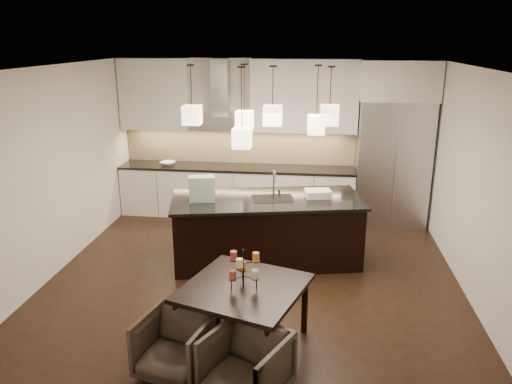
# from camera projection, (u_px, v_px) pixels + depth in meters

# --- Properties ---
(floor) EXTENTS (5.50, 5.50, 0.02)m
(floor) POSITION_uv_depth(u_px,v_px,m) (254.00, 276.00, 6.89)
(floor) COLOR black
(floor) RESTS_ON ground
(ceiling) EXTENTS (5.50, 5.50, 0.02)m
(ceiling) POSITION_uv_depth(u_px,v_px,m) (254.00, 66.00, 6.05)
(ceiling) COLOR white
(ceiling) RESTS_ON wall_back
(wall_back) EXTENTS (5.50, 0.02, 2.80)m
(wall_back) POSITION_uv_depth(u_px,v_px,m) (273.00, 137.00, 9.09)
(wall_back) COLOR silver
(wall_back) RESTS_ON ground
(wall_front) EXTENTS (5.50, 0.02, 2.80)m
(wall_front) POSITION_uv_depth(u_px,v_px,m) (210.00, 274.00, 3.85)
(wall_front) COLOR silver
(wall_front) RESTS_ON ground
(wall_left) EXTENTS (0.02, 5.50, 2.80)m
(wall_left) POSITION_uv_depth(u_px,v_px,m) (53.00, 172.00, 6.79)
(wall_left) COLOR silver
(wall_left) RESTS_ON ground
(wall_right) EXTENTS (0.02, 5.50, 2.80)m
(wall_right) POSITION_uv_depth(u_px,v_px,m) (476.00, 185.00, 6.15)
(wall_right) COLOR silver
(wall_right) RESTS_ON ground
(refrigerator) EXTENTS (1.20, 0.72, 2.15)m
(refrigerator) POSITION_uv_depth(u_px,v_px,m) (392.00, 163.00, 8.58)
(refrigerator) COLOR #B7B7BA
(refrigerator) RESTS_ON floor
(fridge_panel) EXTENTS (1.26, 0.72, 0.65)m
(fridge_panel) POSITION_uv_depth(u_px,v_px,m) (399.00, 80.00, 8.16)
(fridge_panel) COLOR silver
(fridge_panel) RESTS_ON refrigerator
(lower_cabinets) EXTENTS (4.21, 0.62, 0.88)m
(lower_cabinets) POSITION_uv_depth(u_px,v_px,m) (237.00, 192.00, 9.13)
(lower_cabinets) COLOR silver
(lower_cabinets) RESTS_ON floor
(countertop) EXTENTS (4.21, 0.66, 0.04)m
(countertop) POSITION_uv_depth(u_px,v_px,m) (236.00, 167.00, 8.99)
(countertop) COLOR black
(countertop) RESTS_ON lower_cabinets
(backsplash) EXTENTS (4.21, 0.02, 0.63)m
(backsplash) POSITION_uv_depth(u_px,v_px,m) (239.00, 146.00, 9.18)
(backsplash) COLOR beige
(backsplash) RESTS_ON countertop
(upper_cab_left) EXTENTS (1.25, 0.35, 1.25)m
(upper_cab_left) POSITION_uv_depth(u_px,v_px,m) (155.00, 94.00, 8.92)
(upper_cab_left) COLOR silver
(upper_cab_left) RESTS_ON wall_back
(upper_cab_right) EXTENTS (1.85, 0.35, 1.25)m
(upper_cab_right) POSITION_uv_depth(u_px,v_px,m) (304.00, 96.00, 8.61)
(upper_cab_right) COLOR silver
(upper_cab_right) RESTS_ON wall_back
(hood_canopy) EXTENTS (0.90, 0.52, 0.24)m
(hood_canopy) POSITION_uv_depth(u_px,v_px,m) (220.00, 121.00, 8.83)
(hood_canopy) COLOR #B7B7BA
(hood_canopy) RESTS_ON wall_back
(hood_chimney) EXTENTS (0.30, 0.28, 0.96)m
(hood_chimney) POSITION_uv_depth(u_px,v_px,m) (220.00, 86.00, 8.76)
(hood_chimney) COLOR #B7B7BA
(hood_chimney) RESTS_ON hood_canopy
(fruit_bowl) EXTENTS (0.34, 0.34, 0.06)m
(fruit_bowl) POSITION_uv_depth(u_px,v_px,m) (168.00, 163.00, 9.07)
(fruit_bowl) COLOR silver
(fruit_bowl) RESTS_ON countertop
(island_body) EXTENTS (2.77, 1.55, 0.92)m
(island_body) POSITION_uv_depth(u_px,v_px,m) (267.00, 231.00, 7.23)
(island_body) COLOR black
(island_body) RESTS_ON floor
(island_top) EXTENTS (2.87, 1.65, 0.04)m
(island_top) POSITION_uv_depth(u_px,v_px,m) (267.00, 200.00, 7.08)
(island_top) COLOR black
(island_top) RESTS_ON island_body
(faucet) EXTENTS (0.15, 0.27, 0.40)m
(faucet) POSITION_uv_depth(u_px,v_px,m) (274.00, 183.00, 7.13)
(faucet) COLOR silver
(faucet) RESTS_ON island_top
(tote_bag) EXTENTS (0.39, 0.26, 0.35)m
(tote_bag) POSITION_uv_depth(u_px,v_px,m) (202.00, 189.00, 6.92)
(tote_bag) COLOR #256239
(tote_bag) RESTS_ON island_top
(food_container) EXTENTS (0.40, 0.32, 0.10)m
(food_container) POSITION_uv_depth(u_px,v_px,m) (318.00, 194.00, 7.12)
(food_container) COLOR silver
(food_container) RESTS_ON island_top
(dining_table) EXTENTS (1.46, 1.46, 0.70)m
(dining_table) POSITION_uv_depth(u_px,v_px,m) (244.00, 316.00, 5.25)
(dining_table) COLOR black
(dining_table) RESTS_ON floor
(candelabra) EXTENTS (0.42, 0.42, 0.41)m
(candelabra) POSITION_uv_depth(u_px,v_px,m) (243.00, 268.00, 5.08)
(candelabra) COLOR black
(candelabra) RESTS_ON dining_table
(candle_a) EXTENTS (0.09, 0.09, 0.09)m
(candle_a) POSITION_uv_depth(u_px,v_px,m) (255.00, 274.00, 5.04)
(candle_a) COLOR beige
(candle_a) RESTS_ON candelabra
(candle_b) EXTENTS (0.09, 0.09, 0.09)m
(candle_b) POSITION_uv_depth(u_px,v_px,m) (243.00, 266.00, 5.22)
(candle_b) COLOR orange
(candle_b) RESTS_ON candelabra
(candle_c) EXTENTS (0.09, 0.09, 0.09)m
(candle_c) POSITION_uv_depth(u_px,v_px,m) (233.00, 275.00, 5.03)
(candle_c) COLOR #A13430
(candle_c) RESTS_ON candelabra
(candle_d) EXTENTS (0.09, 0.09, 0.09)m
(candle_d) POSITION_uv_depth(u_px,v_px,m) (256.00, 257.00, 5.08)
(candle_d) COLOR orange
(candle_d) RESTS_ON candelabra
(candle_e) EXTENTS (0.09, 0.09, 0.09)m
(candle_e) POSITION_uv_depth(u_px,v_px,m) (234.00, 255.00, 5.12)
(candle_e) COLOR #A13430
(candle_e) RESTS_ON candelabra
(candle_f) EXTENTS (0.09, 0.09, 0.09)m
(candle_f) POSITION_uv_depth(u_px,v_px,m) (240.00, 263.00, 4.94)
(candle_f) COLOR beige
(candle_f) RESTS_ON candelabra
(armchair_left) EXTENTS (0.80, 0.82, 0.62)m
(armchair_left) POSITION_uv_depth(u_px,v_px,m) (176.00, 345.00, 4.82)
(armchair_left) COLOR black
(armchair_left) RESTS_ON floor
(armchair_right) EXTENTS (0.91, 0.92, 0.63)m
(armchair_right) POSITION_uv_depth(u_px,v_px,m) (246.00, 365.00, 4.51)
(armchair_right) COLOR black
(armchair_right) RESTS_ON floor
(pendant_a) EXTENTS (0.24, 0.24, 0.26)m
(pendant_a) POSITION_uv_depth(u_px,v_px,m) (192.00, 115.00, 6.90)
(pendant_a) COLOR beige
(pendant_a) RESTS_ON ceiling
(pendant_b) EXTENTS (0.24, 0.24, 0.26)m
(pendant_b) POSITION_uv_depth(u_px,v_px,m) (245.00, 120.00, 7.12)
(pendant_b) COLOR beige
(pendant_b) RESTS_ON ceiling
(pendant_c) EXTENTS (0.24, 0.24, 0.26)m
(pendant_c) POSITION_uv_depth(u_px,v_px,m) (273.00, 115.00, 6.64)
(pendant_c) COLOR beige
(pendant_c) RESTS_ON ceiling
(pendant_d) EXTENTS (0.24, 0.24, 0.26)m
(pendant_d) POSITION_uv_depth(u_px,v_px,m) (316.00, 125.00, 6.93)
(pendant_d) COLOR beige
(pendant_d) RESTS_ON ceiling
(pendant_e) EXTENTS (0.24, 0.24, 0.26)m
(pendant_e) POSITION_uv_depth(u_px,v_px,m) (329.00, 115.00, 6.54)
(pendant_e) COLOR beige
(pendant_e) RESTS_ON ceiling
(pendant_f) EXTENTS (0.24, 0.24, 0.26)m
(pendant_f) POSITION_uv_depth(u_px,v_px,m) (242.00, 138.00, 6.56)
(pendant_f) COLOR beige
(pendant_f) RESTS_ON ceiling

